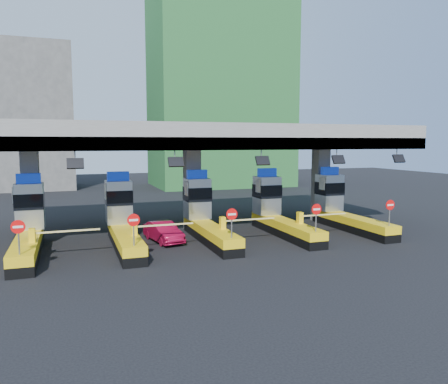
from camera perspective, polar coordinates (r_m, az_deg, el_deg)
name	(u,v)px	position (r m, az deg, el deg)	size (l,w,h in m)	color
ground	(205,239)	(27.17, -2.44, -6.09)	(120.00, 120.00, 0.00)	black
toll_canopy	(192,139)	(29.27, -4.17, 6.90)	(28.00, 12.09, 7.00)	slate
toll_lane_far_left	(29,226)	(26.11, -24.17, -4.06)	(4.43, 8.00, 4.16)	black
toll_lane_left	(122,220)	(26.17, -13.18, -3.63)	(4.43, 8.00, 4.16)	black
toll_lane_center	(204,216)	(27.16, -2.63, -3.10)	(4.43, 8.00, 4.16)	black
toll_lane_right	(276,211)	(29.00, 6.87, -2.52)	(4.43, 8.00, 4.16)	black
toll_lane_far_right	(341,208)	(31.53, 15.04, -1.97)	(4.43, 8.00, 4.16)	black
bg_building_scaffold	(220,83)	(61.20, -0.57, 14.09)	(18.00, 12.00, 28.00)	#1E5926
bg_building_concrete	(15,118)	(61.73, -25.66, 8.73)	(14.00, 10.00, 18.00)	#4C4C49
red_car	(163,232)	(26.42, -7.91, -5.19)	(1.27, 3.63, 1.20)	maroon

